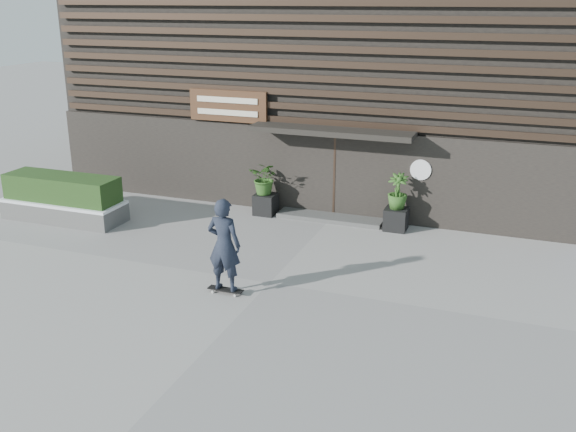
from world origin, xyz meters
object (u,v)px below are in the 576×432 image
at_px(planter_pot_left, 266,204).
at_px(planter_pot_right, 396,219).
at_px(raised_bed, 65,211).
at_px(skateboarder, 224,245).

relative_size(planter_pot_left, planter_pot_right, 1.00).
height_order(planter_pot_left, raised_bed, planter_pot_left).
relative_size(planter_pot_left, skateboarder, 0.29).
xyz_separation_m(planter_pot_left, skateboarder, (1.21, -5.20, 0.79)).
distance_m(planter_pot_left, planter_pot_right, 3.80).
xyz_separation_m(planter_pot_right, skateboarder, (-2.59, -5.20, 0.79)).
distance_m(planter_pot_right, raised_bed, 9.26).
xyz_separation_m(raised_bed, skateboarder, (6.35, -2.78, 0.84)).
distance_m(planter_pot_left, raised_bed, 5.68).
height_order(raised_bed, skateboarder, skateboarder).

